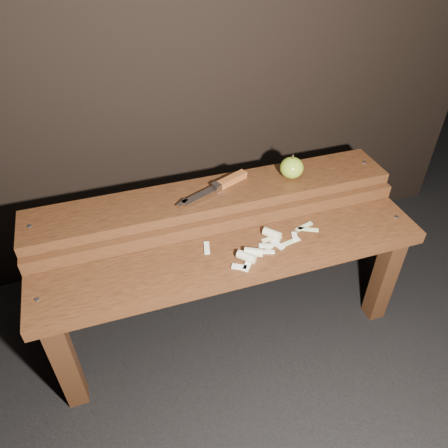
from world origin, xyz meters
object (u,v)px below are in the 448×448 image
object	(u,v)px
bench_front_tier	(236,272)
knife	(224,184)
apple	(292,168)
bench_rear_tier	(214,213)

from	to	relation	value
bench_front_tier	knife	world-z (taller)	knife
bench_front_tier	apple	world-z (taller)	apple
bench_front_tier	bench_rear_tier	xyz separation A→B (m)	(0.00, 0.23, 0.06)
bench_front_tier	apple	bearing A→B (deg)	40.21
knife	bench_front_tier	bearing A→B (deg)	-99.50
apple	bench_front_tier	bearing A→B (deg)	-139.79
bench_front_tier	apple	size ratio (longest dim) A/B	14.47
knife	apple	bearing A→B (deg)	-4.05
bench_rear_tier	knife	distance (m)	0.11
bench_front_tier	bench_rear_tier	bearing A→B (deg)	90.00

